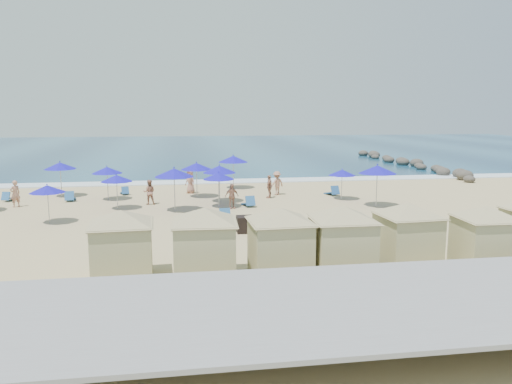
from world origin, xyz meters
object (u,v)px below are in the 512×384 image
umbrella_6 (219,176)px  umbrella_8 (219,169)px  cabana_4 (408,227)px  umbrella_7 (196,166)px  umbrella_11 (377,170)px  beachgoer_5 (232,196)px  beachgoer_3 (277,183)px  umbrella_12 (174,173)px  beachgoer_0 (15,194)px  trash_bin (245,224)px  umbrella_10 (342,173)px  beachgoer_2 (269,186)px  cabana_0 (122,236)px  cabana_1 (205,235)px  rock_jetty (408,163)px  cabana_3 (342,231)px  umbrella_4 (107,170)px  beachgoer_1 (149,192)px  cabana_5 (486,229)px  beachgoer_4 (190,181)px  umbrella_2 (60,166)px  umbrella_3 (47,189)px  umbrella_5 (116,178)px  umbrella_9 (233,159)px  cabana_2 (280,233)px

umbrella_6 → umbrella_8: 1.82m
cabana_4 → umbrella_7: cabana_4 is taller
cabana_4 → umbrella_11: cabana_4 is taller
beachgoer_5 → beachgoer_3: bearing=30.9°
umbrella_12 → beachgoer_0: 10.47m
trash_bin → umbrella_10: size_ratio=0.38×
umbrella_10 → beachgoer_2: bearing=163.9°
cabana_0 → umbrella_11: (14.38, 11.86, 0.76)m
cabana_1 → umbrella_12: bearing=95.1°
rock_jetty → cabana_3: size_ratio=5.85×
umbrella_4 → beachgoer_1: umbrella_4 is taller
umbrella_4 → umbrella_7: bearing=1.4°
cabana_5 → umbrella_4: size_ratio=1.83×
umbrella_12 → beachgoer_2: size_ratio=1.68×
cabana_3 → beachgoer_4: bearing=104.5°
trash_bin → umbrella_4: size_ratio=0.35×
cabana_3 → umbrella_6: (-3.41, 13.87, 0.34)m
cabana_5 → umbrella_11: umbrella_11 is taller
umbrella_2 → beachgoer_1: bearing=-32.5°
umbrella_8 → cabana_3: bearing=-78.4°
trash_bin → umbrella_3: 10.94m
umbrella_5 → umbrella_9: umbrella_9 is taller
cabana_0 → umbrella_2: 19.89m
beachgoer_5 → umbrella_2: bearing=131.4°
umbrella_5 → beachgoer_4: (4.60, 5.40, -1.04)m
umbrella_11 → beachgoer_1: 14.66m
trash_bin → umbrella_11: umbrella_11 is taller
cabana_2 → rock_jetty: bearing=58.1°
umbrella_3 → beachgoer_3: bearing=27.2°
umbrella_2 → beachgoer_0: umbrella_2 is taller
umbrella_10 → beachgoer_5: size_ratio=1.37×
umbrella_10 → beachgoer_1: umbrella_10 is taller
cabana_1 → umbrella_7: (0.36, 17.56, 0.53)m
umbrella_3 → umbrella_5: 4.73m
umbrella_6 → umbrella_10: bearing=9.7°
umbrella_3 → cabana_0: bearing=-63.9°
umbrella_11 → beachgoer_2: (-6.13, 4.21, -1.57)m
cabana_5 → umbrella_12: bearing=131.9°
umbrella_5 → umbrella_9: (8.00, 7.27, 0.39)m
umbrella_4 → umbrella_6: 8.20m
umbrella_11 → beachgoer_5: 9.30m
umbrella_7 → beachgoer_0: bearing=-170.5°
cabana_0 → cabana_4: cabana_0 is taller
umbrella_9 → beachgoer_3: size_ratio=1.55×
umbrella_5 → umbrella_11: (16.13, -1.69, 0.45)m
cabana_4 → beachgoer_2: 16.37m
beachgoer_1 → cabana_4: bearing=126.5°
cabana_3 → umbrella_5: 17.17m
beachgoer_2 → beachgoer_3: 1.39m
cabana_5 → umbrella_11: (0.83, 12.66, 0.82)m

